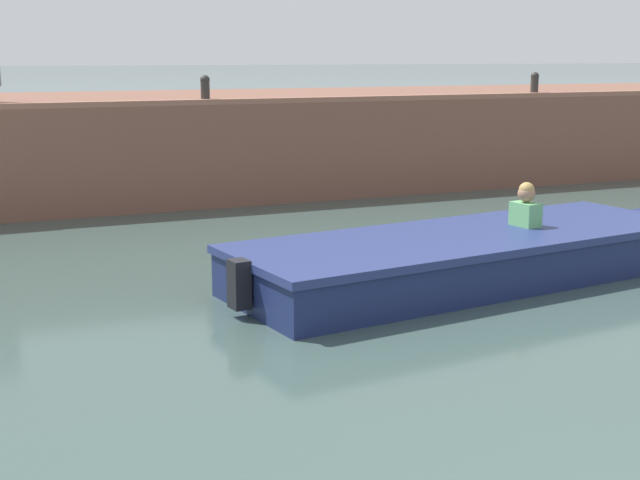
% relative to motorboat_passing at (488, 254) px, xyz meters
% --- Properties ---
extents(ground_plane, '(400.00, 400.00, 0.00)m').
position_rel_motorboat_passing_xyz_m(ground_plane, '(-2.58, -0.49, -0.26)').
color(ground_plane, '#384C47').
extents(far_quay_wall, '(60.00, 6.00, 1.61)m').
position_rel_motorboat_passing_xyz_m(far_quay_wall, '(-2.58, 8.38, 0.54)').
color(far_quay_wall, brown).
rests_on(far_quay_wall, ground).
extents(far_wall_coping, '(60.00, 0.24, 0.08)m').
position_rel_motorboat_passing_xyz_m(far_wall_coping, '(-2.58, 5.50, 1.39)').
color(far_wall_coping, '#925F4C').
rests_on(far_wall_coping, far_quay_wall).
extents(motorboat_passing, '(6.41, 2.40, 1.00)m').
position_rel_motorboat_passing_xyz_m(motorboat_passing, '(0.00, 0.00, 0.00)').
color(motorboat_passing, navy).
rests_on(motorboat_passing, ground).
extents(mooring_bollard_mid, '(0.15, 0.15, 0.45)m').
position_rel_motorboat_passing_xyz_m(mooring_bollard_mid, '(-1.47, 5.63, 1.59)').
color(mooring_bollard_mid, '#2D2B28').
rests_on(mooring_bollard_mid, far_quay_wall).
extents(mooring_bollard_east, '(0.15, 0.15, 0.45)m').
position_rel_motorboat_passing_xyz_m(mooring_bollard_east, '(4.69, 5.63, 1.59)').
color(mooring_bollard_east, '#2D2B28').
rests_on(mooring_bollard_east, far_quay_wall).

